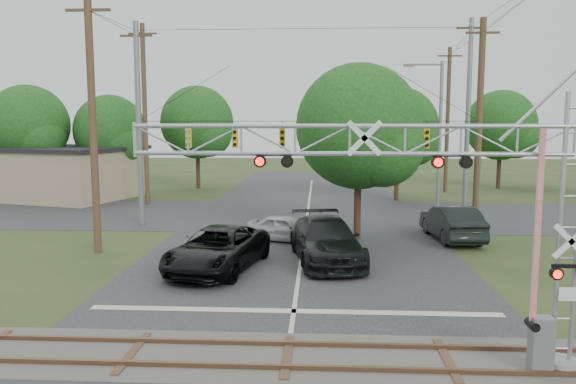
# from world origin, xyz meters

# --- Properties ---
(road_main) EXTENTS (14.00, 90.00, 0.02)m
(road_main) POSITION_xyz_m (0.00, 10.00, 0.01)
(road_main) COLOR #272729
(road_main) RESTS_ON ground
(road_cross) EXTENTS (90.00, 12.00, 0.02)m
(road_cross) POSITION_xyz_m (0.00, 24.00, 0.01)
(road_cross) COLOR #272729
(road_cross) RESTS_ON ground
(railroad_track) EXTENTS (90.00, 3.20, 0.17)m
(railroad_track) POSITION_xyz_m (0.00, 2.00, 0.03)
(railroad_track) COLOR #4C4742
(railroad_track) RESTS_ON ground
(crossing_gantry) EXTENTS (10.74, 0.85, 6.64)m
(crossing_gantry) POSITION_xyz_m (3.49, 1.65, 4.15)
(crossing_gantry) COLOR gray
(crossing_gantry) RESTS_ON ground
(traffic_signal_span) EXTENTS (19.34, 0.36, 11.50)m
(traffic_signal_span) POSITION_xyz_m (0.91, 20.00, 5.62)
(traffic_signal_span) COLOR slate
(traffic_signal_span) RESTS_ON ground
(pickup_black) EXTENTS (4.03, 6.59, 1.71)m
(pickup_black) POSITION_xyz_m (-3.30, 10.37, 0.85)
(pickup_black) COLOR black
(pickup_black) RESTS_ON ground
(car_dark) EXTENTS (3.63, 6.73, 1.85)m
(car_dark) POSITION_xyz_m (1.07, 11.98, 0.93)
(car_dark) COLOR black
(car_dark) RESTS_ON ground
(sedan_silver) EXTENTS (4.16, 2.65, 1.32)m
(sedan_silver) POSITION_xyz_m (-0.88, 15.94, 0.66)
(sedan_silver) COLOR #B2B4BA
(sedan_silver) RESTS_ON ground
(suv_dark) EXTENTS (2.37, 5.49, 1.76)m
(suv_dark) POSITION_xyz_m (7.46, 16.82, 0.88)
(suv_dark) COLOR black
(suv_dark) RESTS_ON ground
(commercial_building) EXTENTS (18.96, 13.11, 4.02)m
(commercial_building) POSITION_xyz_m (-22.51, 31.92, 2.02)
(commercial_building) COLOR #A0846B
(commercial_building) RESTS_ON ground
(streetlight) EXTENTS (2.65, 0.28, 9.94)m
(streetlight) POSITION_xyz_m (8.66, 26.98, 5.56)
(streetlight) COLOR slate
(streetlight) RESTS_ON ground
(utility_poles) EXTENTS (25.02, 29.76, 13.57)m
(utility_poles) POSITION_xyz_m (2.83, 22.45, 6.41)
(utility_poles) COLOR #472E21
(utility_poles) RESTS_ON ground
(treeline) EXTENTS (53.13, 28.84, 9.09)m
(treeline) POSITION_xyz_m (-0.61, 31.64, 5.54)
(treeline) COLOR #3B261B
(treeline) RESTS_ON ground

